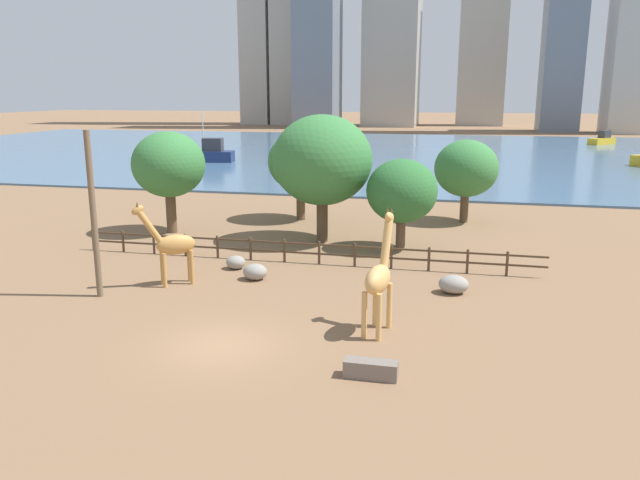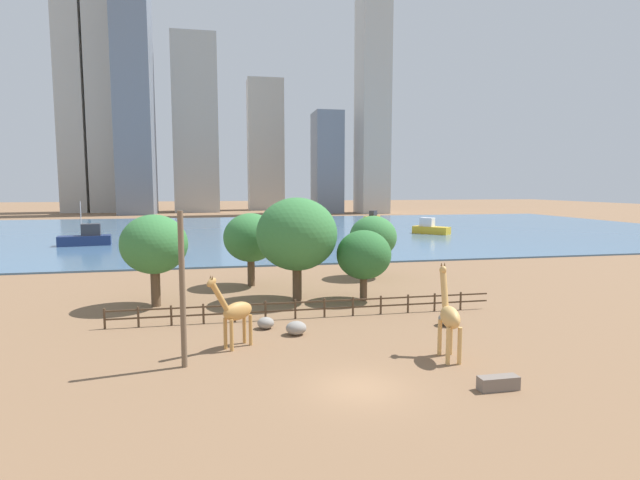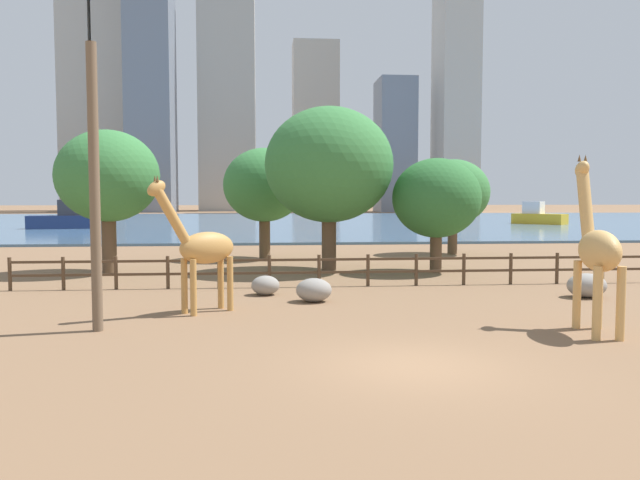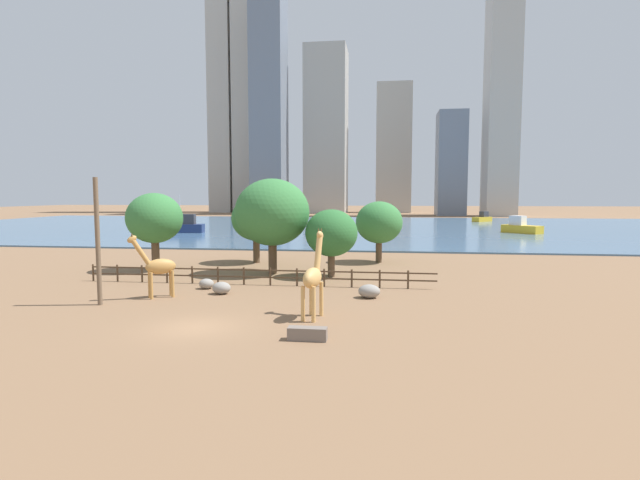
# 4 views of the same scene
# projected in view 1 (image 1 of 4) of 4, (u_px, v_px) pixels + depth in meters

# --- Properties ---
(ground_plane) EXTENTS (400.00, 400.00, 0.00)m
(ground_plane) POSITION_uv_depth(u_px,v_px,m) (410.00, 152.00, 99.27)
(ground_plane) COLOR brown
(harbor_water) EXTENTS (180.00, 86.00, 0.20)m
(harbor_water) POSITION_uv_depth(u_px,v_px,m) (408.00, 153.00, 96.41)
(harbor_water) COLOR #476B8C
(harbor_water) RESTS_ON ground
(giraffe_tall) EXTENTS (2.74, 2.26, 4.26)m
(giraffe_tall) POSITION_uv_depth(u_px,v_px,m) (172.00, 245.00, 30.45)
(giraffe_tall) COLOR #C18C47
(giraffe_tall) RESTS_ON ground
(giraffe_companion) EXTENTS (1.14, 2.93, 4.82)m
(giraffe_companion) POSITION_uv_depth(u_px,v_px,m) (379.00, 278.00, 24.35)
(giraffe_companion) COLOR tan
(giraffe_companion) RESTS_ON ground
(utility_pole) EXTENTS (0.28, 0.28, 7.69)m
(utility_pole) POSITION_uv_depth(u_px,v_px,m) (93.00, 216.00, 28.28)
(utility_pole) COLOR brown
(utility_pole) RESTS_ON ground
(boulder_near_fence) EXTENTS (1.04, 0.96, 0.72)m
(boulder_near_fence) POSITION_uv_depth(u_px,v_px,m) (236.00, 262.00, 33.61)
(boulder_near_fence) COLOR gray
(boulder_near_fence) RESTS_ON ground
(boulder_by_pole) EXTENTS (1.41, 1.17, 0.88)m
(boulder_by_pole) POSITION_uv_depth(u_px,v_px,m) (454.00, 284.00, 29.50)
(boulder_by_pole) COLOR gray
(boulder_by_pole) RESTS_ON ground
(boulder_small) EXTENTS (1.24, 1.09, 0.82)m
(boulder_small) POSITION_uv_depth(u_px,v_px,m) (255.00, 272.00, 31.66)
(boulder_small) COLOR gray
(boulder_small) RESTS_ON ground
(feeding_trough) EXTENTS (1.80, 0.60, 0.60)m
(feeding_trough) POSITION_uv_depth(u_px,v_px,m) (371.00, 369.00, 20.78)
(feeding_trough) COLOR #72665B
(feeding_trough) RESTS_ON ground
(enclosure_fence) EXTENTS (26.12, 0.14, 1.30)m
(enclosure_fence) POSITION_uv_depth(u_px,v_px,m) (294.00, 249.00, 34.76)
(enclosure_fence) COLOR #4C3826
(enclosure_fence) RESTS_ON ground
(tree_left_large) EXTENTS (4.84, 4.84, 6.80)m
(tree_left_large) POSITION_uv_depth(u_px,v_px,m) (169.00, 165.00, 41.37)
(tree_left_large) COLOR brown
(tree_left_large) RESTS_ON ground
(tree_center_broad) EXTENTS (4.57, 4.57, 6.01)m
(tree_center_broad) POSITION_uv_depth(u_px,v_px,m) (466.00, 169.00, 44.88)
(tree_center_broad) COLOR brown
(tree_center_broad) RESTS_ON ground
(tree_right_tall) EXTENTS (4.23, 4.23, 5.49)m
(tree_right_tall) POSITION_uv_depth(u_px,v_px,m) (402.00, 191.00, 37.02)
(tree_right_tall) COLOR brown
(tree_right_tall) RESTS_ON ground
(tree_left_small) EXTENTS (6.23, 6.23, 7.99)m
(tree_left_small) POSITION_uv_depth(u_px,v_px,m) (322.00, 160.00, 38.67)
(tree_left_small) COLOR brown
(tree_left_small) RESTS_ON ground
(tree_right_small) EXTENTS (4.79, 4.79, 6.49)m
(tree_right_small) POSITION_uv_depth(u_px,v_px,m) (300.00, 162.00, 45.69)
(tree_right_small) COLOR brown
(tree_right_small) RESTS_ON ground
(boat_ferry) EXTENTS (5.28, 5.40, 2.44)m
(boat_ferry) POSITION_uv_depth(u_px,v_px,m) (602.00, 140.00, 111.30)
(boat_ferry) COLOR gold
(boat_ferry) RESTS_ON harbor_water
(boat_sailboat) EXTENTS (7.44, 3.59, 6.42)m
(boat_sailboat) POSITION_uv_depth(u_px,v_px,m) (208.00, 154.00, 83.33)
(boat_sailboat) COLOR navy
(boat_sailboat) RESTS_ON harbor_water
(skyline_block_left) EXTENTS (8.89, 11.85, 32.82)m
(skyline_block_left) POSITION_uv_depth(u_px,v_px,m) (562.00, 61.00, 147.30)
(skyline_block_left) COLOR slate
(skyline_block_left) RESTS_ON ground
(skyline_block_right) EXTENTS (14.68, 15.81, 58.75)m
(skyline_block_right) POSITION_uv_depth(u_px,v_px,m) (393.00, 16.00, 169.32)
(skyline_block_right) COLOR #ADA89E
(skyline_block_right) RESTS_ON ground
(skyline_block_wide) EXTENTS (12.90, 9.89, 47.39)m
(skyline_block_wide) POSITION_uv_depth(u_px,v_px,m) (483.00, 39.00, 173.25)
(skyline_block_wide) COLOR #ADA89E
(skyline_block_wide) RESTS_ON ground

